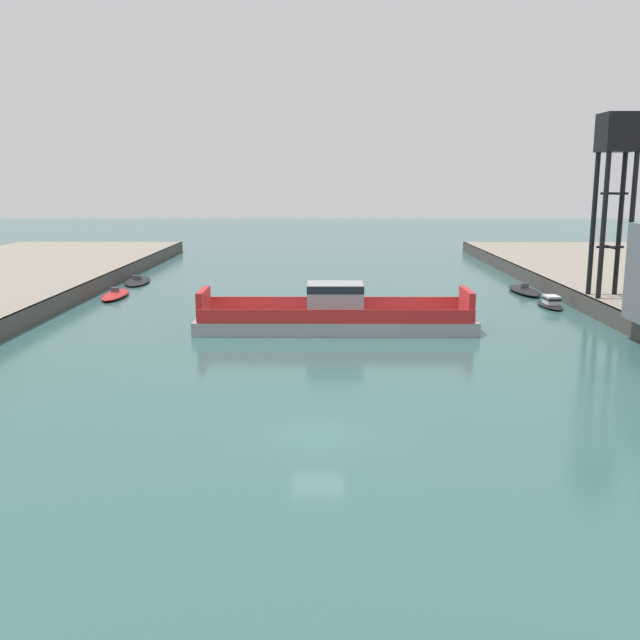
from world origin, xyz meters
TOP-DOWN VIEW (x-y plane):
  - ground_plane at (0.00, 0.00)m, footprint 400.00×400.00m
  - chain_ferry at (1.19, 24.77)m, footprint 22.44×6.39m
  - moored_boat_near_right at (-21.99, 51.65)m, footprint 3.76×8.46m
  - moored_boat_mid_left at (21.95, 43.99)m, footprint 2.77×7.97m
  - moored_boat_mid_right at (22.02, 35.12)m, footprint 1.92×5.09m
  - moored_boat_far_left at (-21.50, 40.91)m, footprint 2.52×7.59m
  - crane_tower at (25.95, 31.76)m, footprint 3.14×3.14m

SIDE VIEW (x-z plane):
  - ground_plane at x=0.00m, z-range 0.00..0.00m
  - moored_boat_near_right at x=-21.99m, z-range -0.24..0.64m
  - moored_boat_far_left at x=-21.50m, z-range -0.24..0.81m
  - moored_boat_mid_left at x=21.95m, z-range -0.24..0.86m
  - moored_boat_mid_right at x=22.02m, z-range -0.15..1.05m
  - chain_ferry at x=1.19m, z-range -0.77..3.05m
  - crane_tower at x=25.95m, z-range 6.11..22.21m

